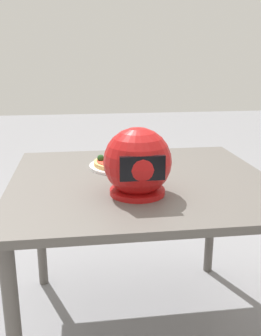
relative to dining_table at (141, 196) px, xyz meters
name	(u,v)px	position (x,y,z in m)	size (l,w,h in m)	color
ground_plane	(140,328)	(0.00, 0.00, -0.67)	(14.00, 14.00, 0.00)	gray
dining_table	(141,196)	(0.00, 0.00, 0.00)	(1.09, 1.02, 0.75)	#5B5651
pizza_plate	(120,166)	(0.07, -0.18, 0.09)	(0.29, 0.29, 0.01)	white
pizza	(120,162)	(0.07, -0.18, 0.11)	(0.25, 0.25, 0.06)	tan
motorcycle_helmet	(138,163)	(0.05, 0.19, 0.20)	(0.25, 0.25, 0.25)	#B21414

